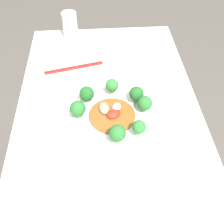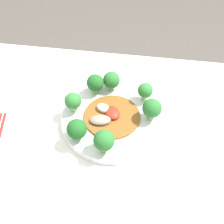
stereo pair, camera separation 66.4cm
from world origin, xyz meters
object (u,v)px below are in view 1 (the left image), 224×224
object	(u,v)px
broccoli_west	(112,86)
chopsticks	(74,68)
broccoli_southwest	(87,94)
broccoli_south	(78,109)
broccoli_east	(117,133)
broccoli_northwest	(136,94)
broccoli_north	(145,103)
broccoli_northeast	(139,127)
plate	(112,118)
drinking_glass	(70,26)
stirfry_center	(111,113)

from	to	relation	value
broccoli_west	chopsticks	xyz separation A→B (m)	(-0.18, -0.14, -0.06)
broccoli_southwest	chopsticks	bearing A→B (deg)	-165.38
broccoli_southwest	broccoli_south	distance (m)	0.08
broccoli_east	broccoli_south	size ratio (longest dim) A/B	1.01
broccoli_northwest	broccoli_south	bearing A→B (deg)	-73.42
broccoli_west	broccoli_northwest	distance (m)	0.09
broccoli_north	broccoli_southwest	size ratio (longest dim) A/B	0.99
broccoli_north	broccoli_northeast	size ratio (longest dim) A/B	0.99
broccoli_west	broccoli_northeast	world-z (taller)	broccoli_west
broccoli_west	broccoli_northeast	size ratio (longest dim) A/B	1.03
broccoli_north	broccoli_west	bearing A→B (deg)	-131.22
broccoli_southwest	broccoli_northwest	xyz separation A→B (m)	(0.01, 0.17, 0.00)
plate	broccoli_south	bearing A→B (deg)	-91.52
broccoli_northeast	broccoli_northwest	size ratio (longest dim) A/B	0.96
drinking_glass	chopsticks	world-z (taller)	drinking_glass
chopsticks	stirfry_center	bearing A→B (deg)	25.78
broccoli_northeast	drinking_glass	bearing A→B (deg)	-158.85
broccoli_north	stirfry_center	xyz separation A→B (m)	(0.01, -0.11, -0.03)
drinking_glass	plate	bearing A→B (deg)	16.69
broccoli_west	chopsticks	bearing A→B (deg)	-141.15
broccoli_southwest	stirfry_center	bearing A→B (deg)	49.20
broccoli_northeast	chopsticks	distance (m)	0.43
broccoli_south	broccoli_northwest	distance (m)	0.21
plate	broccoli_north	bearing A→B (deg)	99.19
broccoli_northeast	stirfry_center	xyz separation A→B (m)	(-0.09, -0.08, -0.03)
plate	broccoli_southwest	bearing A→B (deg)	-132.99
broccoli_east	broccoli_northeast	bearing A→B (deg)	107.66
broccoli_east	broccoli_south	distance (m)	0.16
plate	broccoli_south	size ratio (longest dim) A/B	4.10
broccoli_west	chopsticks	distance (m)	0.24
broccoli_east	broccoli_north	bearing A→B (deg)	140.31
broccoli_west	plate	bearing A→B (deg)	-4.00
broccoli_north	broccoli_east	distance (m)	0.16
plate	stirfry_center	bearing A→B (deg)	-168.53
plate	chopsticks	size ratio (longest dim) A/B	1.16
plate	broccoli_north	world-z (taller)	broccoli_north
broccoli_southwest	broccoli_north	bearing A→B (deg)	73.11
plate	stirfry_center	distance (m)	0.02
broccoli_southwest	stirfry_center	world-z (taller)	broccoli_southwest
broccoli_west	broccoli_southwest	bearing A→B (deg)	-70.42
broccoli_south	broccoli_north	bearing A→B (deg)	93.87
broccoli_north	drinking_glass	distance (m)	0.56
broccoli_east	chopsticks	size ratio (longest dim) A/B	0.28
broccoli_east	drinking_glass	xyz separation A→B (m)	(-0.62, -0.16, -0.00)
broccoli_northeast	broccoli_south	world-z (taller)	broccoli_south
broccoli_northeast	broccoli_northwest	world-z (taller)	broccoli_northwest
broccoli_south	broccoli_northwest	xyz separation A→B (m)	(-0.06, 0.20, -0.00)
broccoli_east	stirfry_center	bearing A→B (deg)	-174.78
broccoli_southwest	broccoli_west	bearing A→B (deg)	109.58
broccoli_southwest	stirfry_center	size ratio (longest dim) A/B	0.39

